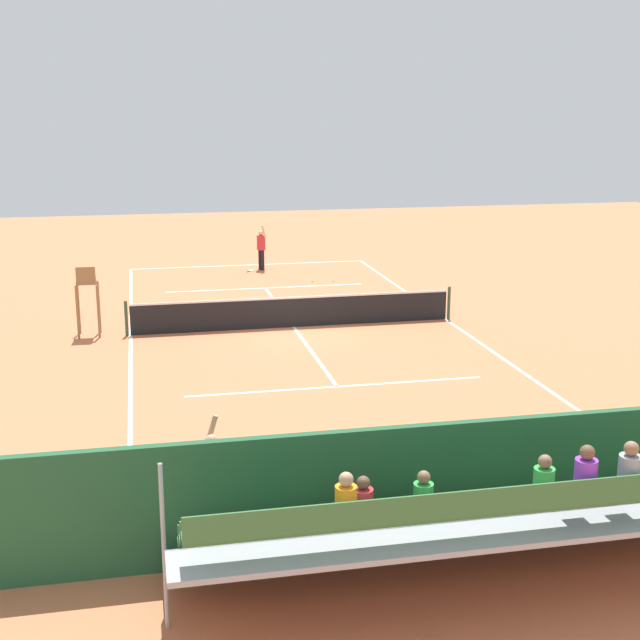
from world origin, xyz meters
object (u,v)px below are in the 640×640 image
at_px(tennis_net, 294,311).
at_px(line_judge, 212,473).
at_px(courtside_bench, 567,476).
at_px(umpire_chair, 87,293).
at_px(bleacher_stand, 490,524).
at_px(equipment_bag, 456,511).
at_px(tennis_ball_far, 312,281).
at_px(tennis_racket, 251,270).
at_px(tennis_ball_near, 333,281).
at_px(tennis_player, 261,246).

xyz_separation_m(tennis_net, line_judge, (3.64, 12.90, 0.51)).
height_order(tennis_net, line_judge, line_judge).
bearing_deg(courtside_bench, umpire_chair, -57.46).
xyz_separation_m(bleacher_stand, line_judge, (3.74, -2.47, 0.06)).
xyz_separation_m(equipment_bag, tennis_ball_far, (-1.61, -20.19, -0.15)).
bearing_deg(tennis_net, courtside_bench, 100.25).
distance_m(tennis_racket, line_judge, 22.84).
relative_size(tennis_ball_near, tennis_ball_far, 1.00).
bearing_deg(tennis_racket, equipment_bag, 91.10).
bearing_deg(tennis_ball_far, tennis_ball_near, 175.25).
xyz_separation_m(courtside_bench, tennis_ball_near, (-0.39, -19.99, -0.53)).
xyz_separation_m(equipment_bag, tennis_ball_near, (-2.44, -20.12, -0.15)).
relative_size(equipment_bag, tennis_ball_far, 13.64).
xyz_separation_m(umpire_chair, tennis_racket, (-6.11, -9.44, -1.30)).
bearing_deg(equipment_bag, tennis_player, -90.09).
height_order(tennis_racket, tennis_ball_near, tennis_ball_near).
bearing_deg(tennis_ball_far, tennis_racket, -54.34).
height_order(tennis_net, equipment_bag, tennis_net).
height_order(tennis_player, tennis_ball_near, tennis_player).
height_order(bleacher_stand, tennis_ball_far, bleacher_stand).
distance_m(bleacher_stand, courtside_bench, 3.15).
bearing_deg(equipment_bag, tennis_net, -88.51).
relative_size(tennis_net, tennis_racket, 18.13).
distance_m(tennis_net, bleacher_stand, 15.38).
xyz_separation_m(equipment_bag, tennis_racket, (0.44, -23.04, -0.16)).
bearing_deg(tennis_net, tennis_ball_far, -106.07).
height_order(courtside_bench, tennis_ball_far, courtside_bench).
xyz_separation_m(tennis_net, tennis_ball_far, (-1.95, -6.79, -0.47)).
distance_m(tennis_player, tennis_racket, 1.12).
bearing_deg(umpire_chair, tennis_racket, -122.91).
bearing_deg(line_judge, tennis_player, -100.06).
distance_m(tennis_net, tennis_ball_near, 7.29).
distance_m(equipment_bag, tennis_ball_near, 20.27).
distance_m(tennis_net, line_judge, 13.42).
bearing_deg(tennis_racket, courtside_bench, 96.21).
bearing_deg(line_judge, bleacher_stand, 146.49).
relative_size(tennis_net, equipment_bag, 11.44).
relative_size(tennis_racket, tennis_ball_far, 8.61).
height_order(bleacher_stand, tennis_player, bleacher_stand).
xyz_separation_m(tennis_player, tennis_racket, (0.48, 0.15, -1.00)).
relative_size(umpire_chair, tennis_ball_far, 32.42).
distance_m(umpire_chair, courtside_bench, 16.01).
distance_m(bleacher_stand, line_judge, 4.48).
relative_size(courtside_bench, tennis_ball_far, 27.27).
bearing_deg(tennis_player, courtside_bench, 94.99).
xyz_separation_m(bleacher_stand, tennis_ball_near, (-2.70, -22.09, -0.93)).
bearing_deg(tennis_player, tennis_ball_far, 117.55).
distance_m(tennis_net, tennis_player, 9.82).
xyz_separation_m(bleacher_stand, tennis_player, (-0.29, -25.17, 0.06)).
xyz_separation_m(umpire_chair, courtside_bench, (-8.60, 13.48, -0.76)).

